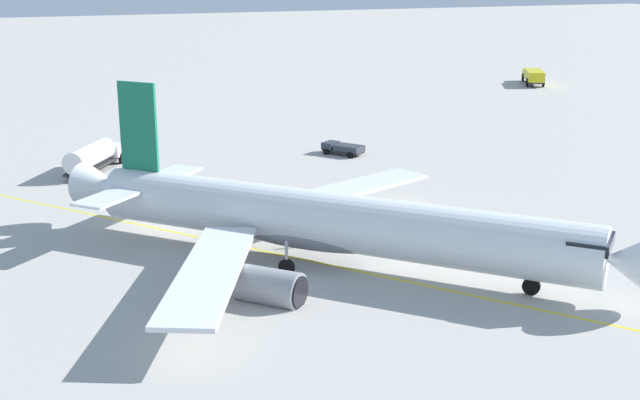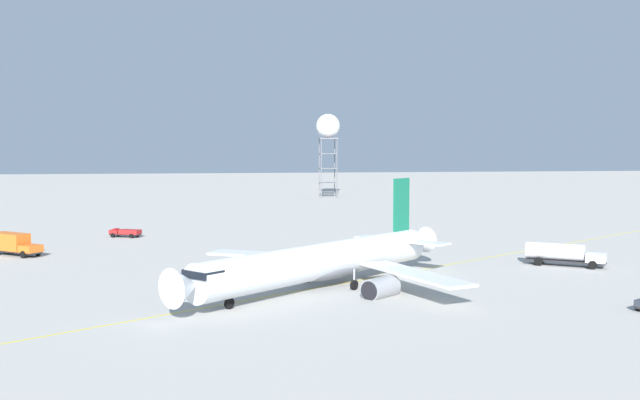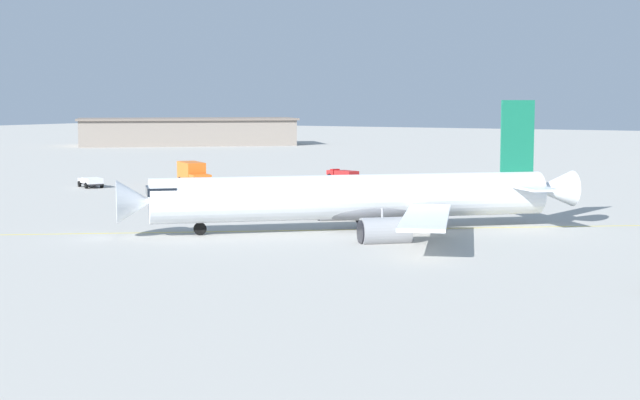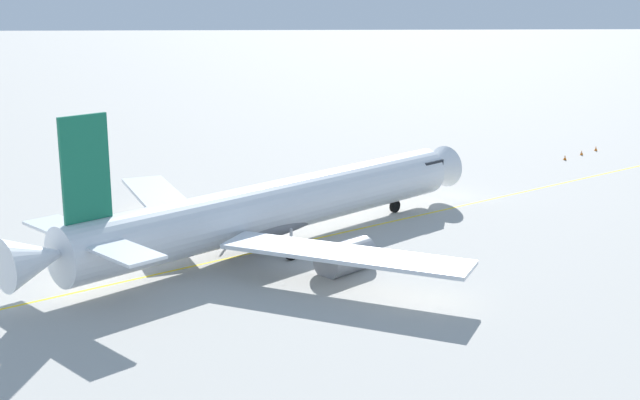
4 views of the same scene
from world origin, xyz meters
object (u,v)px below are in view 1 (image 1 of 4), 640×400
at_px(airliner_main, 325,223).
at_px(baggage_truck_truck, 343,148).
at_px(fuel_tanker_truck, 94,156).
at_px(fire_tender_truck, 534,75).

bearing_deg(airliner_main, baggage_truck_truck, 111.22).
bearing_deg(fuel_tanker_truck, fire_tender_truck, -33.27).
xyz_separation_m(fire_tender_truck, fuel_tanker_truck, (78.01, 34.13, 0.06)).
bearing_deg(baggage_truck_truck, airliner_main, 120.11).
bearing_deg(fire_tender_truck, baggage_truck_truck, 155.17).
height_order(airliner_main, baggage_truck_truck, airliner_main).
bearing_deg(fuel_tanker_truck, airliner_main, -128.83).
relative_size(airliner_main, fire_tender_truck, 3.38).
height_order(fire_tender_truck, baggage_truck_truck, fire_tender_truck).
bearing_deg(fire_tender_truck, airliner_main, 164.82).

